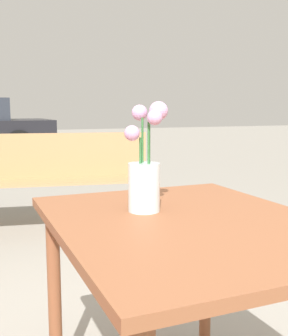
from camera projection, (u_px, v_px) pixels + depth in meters
table_front at (188, 252)px, 1.28m from camera, size 0.79×0.99×0.74m
flower_vase at (145, 176)px, 1.34m from camera, size 0.15×0.15×0.35m
bench_middle at (41, 177)px, 3.70m from camera, size 1.94×0.69×0.85m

